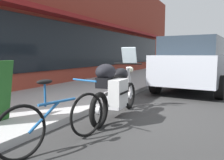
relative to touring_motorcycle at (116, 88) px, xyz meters
name	(u,v)px	position (x,y,z in m)	size (l,w,h in m)	color
ground_plane	(148,116)	(0.43, -0.50, -0.59)	(80.00, 80.00, 0.00)	#2F2F2F
storefront_building	(112,23)	(7.85, 3.98, 2.34)	(22.85, 0.90, 6.00)	maroon
sidewalk_curb	(150,74)	(9.43, 2.22, -0.53)	(30.00, 3.20, 0.12)	#AAAAAA
touring_motorcycle	(116,88)	(0.00, 0.00, 0.00)	(2.13, 0.74, 1.38)	black
parked_bicycle	(58,120)	(-1.57, 0.09, -0.23)	(1.67, 0.57, 0.92)	black
parked_minivan	(197,63)	(4.53, -0.93, 0.34)	(4.74, 2.39, 1.75)	#9EA3AD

